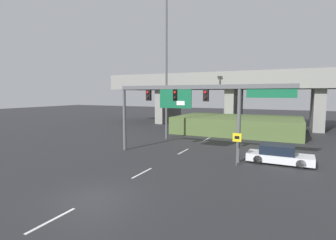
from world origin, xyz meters
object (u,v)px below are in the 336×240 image
Objects in this scene: signal_gantry at (190,99)px; speed_limit_sign at (237,144)px; parked_sedan_near_right at (279,155)px; highway_light_pole_near at (166,66)px.

signal_gantry is 5.12m from speed_limit_sign.
speed_limit_sign is at bearing -141.56° from parked_sedan_near_right.
highway_light_pole_near is at bearing 155.12° from parked_sedan_near_right.
highway_light_pole_near is (-9.35, 7.88, 6.56)m from speed_limit_sign.
signal_gantry is at bearing 165.66° from speed_limit_sign.
signal_gantry is 5.91× the size of speed_limit_sign.
signal_gantry is 9.40m from highway_light_pole_near.
speed_limit_sign is 0.53× the size of parked_sedan_near_right.
parked_sedan_near_right is at bearing 37.32° from speed_limit_sign.
parked_sedan_near_right is at bearing 8.71° from signal_gantry.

